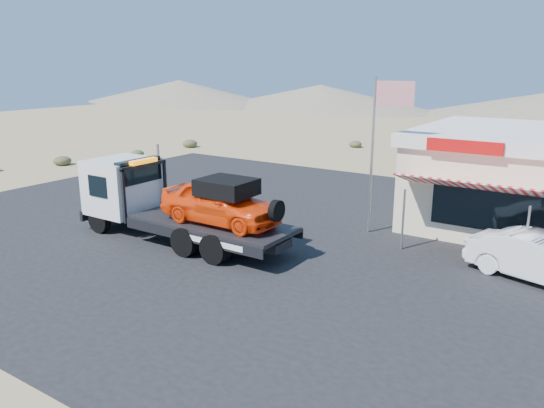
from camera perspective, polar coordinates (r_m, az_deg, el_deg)
name	(u,v)px	position (r m, az deg, el deg)	size (l,w,h in m)	color
ground	(203,242)	(20.09, -7.42, -4.04)	(120.00, 120.00, 0.00)	#9E875A
asphalt_lot	(290,230)	(21.25, 2.00, -2.83)	(32.00, 24.00, 0.02)	black
tow_truck	(178,200)	(19.89, -10.12, 0.39)	(8.75, 2.60, 2.93)	black
white_sedan	(542,259)	(18.11, 27.04, -5.28)	(1.53, 4.38, 1.44)	silver
flagpole	(379,138)	(20.44, 11.41, 6.97)	(1.55, 0.10, 6.00)	#99999E
desert_scrub	(123,162)	(35.61, -15.77, 4.32)	(25.38, 35.91, 0.64)	#3E4324
distant_hills	(424,100)	(73.05, 16.04, 10.73)	(126.00, 48.00, 4.20)	#726B59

